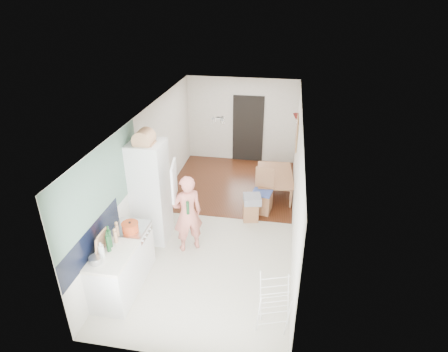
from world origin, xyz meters
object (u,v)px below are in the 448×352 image
(dining_chair, at_px, (262,192))
(person, at_px, (187,207))
(stool, at_px, (251,211))
(drying_rack, at_px, (274,306))
(dining_table, at_px, (276,185))

(dining_chair, bearing_deg, person, -119.81)
(stool, xyz_separation_m, drying_rack, (0.67, -2.97, 0.22))
(stool, bearing_deg, dining_chair, 60.70)
(dining_table, height_order, drying_rack, drying_rack)
(dining_chair, relative_size, drying_rack, 1.19)
(dining_table, bearing_deg, stool, 153.88)
(person, xyz_separation_m, dining_chair, (1.32, 1.65, -0.44))
(dining_table, distance_m, stool, 1.40)
(stool, bearing_deg, person, -131.21)
(stool, bearing_deg, drying_rack, -77.28)
(person, relative_size, dining_chair, 1.85)
(dining_chair, distance_m, stool, 0.54)
(person, height_order, dining_table, person)
(person, bearing_deg, drying_rack, 103.14)
(dining_table, relative_size, drying_rack, 1.50)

